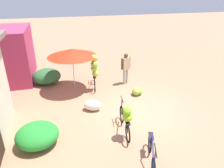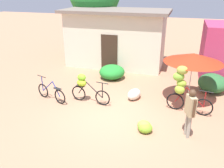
{
  "view_description": "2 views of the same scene",
  "coord_description": "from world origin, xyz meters",
  "px_view_note": "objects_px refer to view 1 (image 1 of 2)",
  "views": [
    {
      "loc": [
        -6.72,
        2.71,
        4.52
      ],
      "look_at": [
        0.21,
        0.89,
        1.21
      ],
      "focal_mm": 33.86,
      "sensor_mm": 36.0,
      "label": 1
    },
    {
      "loc": [
        2.2,
        -6.99,
        4.35
      ],
      "look_at": [
        -0.24,
        1.01,
        0.83
      ],
      "focal_mm": 37.47,
      "sensor_mm": 36.0,
      "label": 2
    }
  ],
  "objects_px": {
    "bicycle_near_pile": "(126,118)",
    "bicycle_center_loaded": "(95,69)",
    "shop_pink": "(2,55)",
    "produce_sack": "(92,105)",
    "banana_pile_on_ground": "(137,91)",
    "person_vendor": "(126,66)",
    "market_umbrella": "(72,53)",
    "bicycle_leftmost": "(152,154)"
  },
  "relations": [
    {
      "from": "shop_pink",
      "to": "bicycle_near_pile",
      "type": "distance_m",
      "value": 7.7
    },
    {
      "from": "banana_pile_on_ground",
      "to": "produce_sack",
      "type": "distance_m",
      "value": 2.35
    },
    {
      "from": "shop_pink",
      "to": "person_vendor",
      "type": "bearing_deg",
      "value": -109.75
    },
    {
      "from": "shop_pink",
      "to": "bicycle_leftmost",
      "type": "distance_m",
      "value": 9.03
    },
    {
      "from": "bicycle_center_loaded",
      "to": "person_vendor",
      "type": "relative_size",
      "value": 1.11
    },
    {
      "from": "bicycle_center_loaded",
      "to": "banana_pile_on_ground",
      "type": "relative_size",
      "value": 2.86
    },
    {
      "from": "market_umbrella",
      "to": "bicycle_leftmost",
      "type": "height_order",
      "value": "market_umbrella"
    },
    {
      "from": "bicycle_leftmost",
      "to": "bicycle_near_pile",
      "type": "relative_size",
      "value": 0.91
    },
    {
      "from": "bicycle_near_pile",
      "to": "banana_pile_on_ground",
      "type": "xyz_separation_m",
      "value": [
        2.65,
        -1.4,
        -0.52
      ]
    },
    {
      "from": "market_umbrella",
      "to": "bicycle_near_pile",
      "type": "bearing_deg",
      "value": -161.78
    },
    {
      "from": "bicycle_leftmost",
      "to": "bicycle_near_pile",
      "type": "bearing_deg",
      "value": 11.92
    },
    {
      "from": "shop_pink",
      "to": "banana_pile_on_ground",
      "type": "height_order",
      "value": "shop_pink"
    },
    {
      "from": "bicycle_leftmost",
      "to": "bicycle_center_loaded",
      "type": "xyz_separation_m",
      "value": [
        5.06,
        0.64,
        0.7
      ]
    },
    {
      "from": "bicycle_center_loaded",
      "to": "produce_sack",
      "type": "distance_m",
      "value": 2.07
    },
    {
      "from": "shop_pink",
      "to": "bicycle_near_pile",
      "type": "relative_size",
      "value": 1.88
    },
    {
      "from": "market_umbrella",
      "to": "bicycle_near_pile",
      "type": "relative_size",
      "value": 1.31
    },
    {
      "from": "bicycle_leftmost",
      "to": "bicycle_center_loaded",
      "type": "distance_m",
      "value": 5.15
    },
    {
      "from": "bicycle_near_pile",
      "to": "person_vendor",
      "type": "xyz_separation_m",
      "value": [
        3.94,
        -1.26,
        0.29
      ]
    },
    {
      "from": "shop_pink",
      "to": "market_umbrella",
      "type": "xyz_separation_m",
      "value": [
        -2.12,
        -3.38,
        0.48
      ]
    },
    {
      "from": "person_vendor",
      "to": "bicycle_center_loaded",
      "type": "bearing_deg",
      "value": 99.39
    },
    {
      "from": "bicycle_center_loaded",
      "to": "person_vendor",
      "type": "height_order",
      "value": "bicycle_center_loaded"
    },
    {
      "from": "market_umbrella",
      "to": "bicycle_leftmost",
      "type": "distance_m",
      "value": 5.77
    },
    {
      "from": "shop_pink",
      "to": "produce_sack",
      "type": "height_order",
      "value": "shop_pink"
    },
    {
      "from": "market_umbrella",
      "to": "bicycle_leftmost",
      "type": "relative_size",
      "value": 1.44
    },
    {
      "from": "shop_pink",
      "to": "bicycle_center_loaded",
      "type": "xyz_separation_m",
      "value": [
        -2.4,
        -4.33,
        -0.31
      ]
    },
    {
      "from": "shop_pink",
      "to": "produce_sack",
      "type": "xyz_separation_m",
      "value": [
        -4.25,
        -3.88,
        -1.12
      ]
    },
    {
      "from": "bicycle_near_pile",
      "to": "bicycle_center_loaded",
      "type": "distance_m",
      "value": 3.71
    },
    {
      "from": "bicycle_center_loaded",
      "to": "market_umbrella",
      "type": "bearing_deg",
      "value": 73.48
    },
    {
      "from": "bicycle_center_loaded",
      "to": "produce_sack",
      "type": "xyz_separation_m",
      "value": [
        -1.85,
        0.45,
        -0.81
      ]
    },
    {
      "from": "person_vendor",
      "to": "bicycle_near_pile",
      "type": "bearing_deg",
      "value": 162.24
    },
    {
      "from": "person_vendor",
      "to": "shop_pink",
      "type": "bearing_deg",
      "value": 70.25
    },
    {
      "from": "produce_sack",
      "to": "shop_pink",
      "type": "bearing_deg",
      "value": 42.41
    },
    {
      "from": "bicycle_leftmost",
      "to": "bicycle_near_pile",
      "type": "distance_m",
      "value": 1.46
    },
    {
      "from": "banana_pile_on_ground",
      "to": "person_vendor",
      "type": "relative_size",
      "value": 0.39
    },
    {
      "from": "shop_pink",
      "to": "bicycle_near_pile",
      "type": "height_order",
      "value": "shop_pink"
    },
    {
      "from": "banana_pile_on_ground",
      "to": "produce_sack",
      "type": "bearing_deg",
      "value": 110.46
    },
    {
      "from": "bicycle_near_pile",
      "to": "bicycle_center_loaded",
      "type": "relative_size",
      "value": 0.97
    },
    {
      "from": "person_vendor",
      "to": "market_umbrella",
      "type": "bearing_deg",
      "value": 89.66
    },
    {
      "from": "market_umbrella",
      "to": "banana_pile_on_ground",
      "type": "distance_m",
      "value": 3.43
    },
    {
      "from": "produce_sack",
      "to": "person_vendor",
      "type": "height_order",
      "value": "person_vendor"
    },
    {
      "from": "banana_pile_on_ground",
      "to": "person_vendor",
      "type": "bearing_deg",
      "value": 6.11
    },
    {
      "from": "shop_pink",
      "to": "person_vendor",
      "type": "xyz_separation_m",
      "value": [
        -2.13,
        -5.94,
        -0.37
      ]
    }
  ]
}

